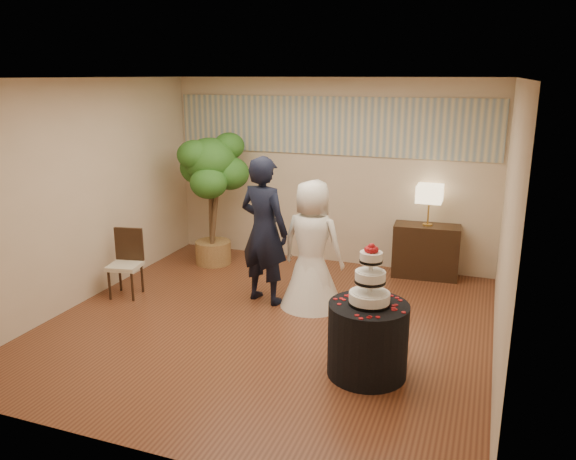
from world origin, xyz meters
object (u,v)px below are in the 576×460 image
at_px(bride, 312,244).
at_px(cake_table, 368,340).
at_px(console, 426,251).
at_px(wedding_cake, 370,274).
at_px(groom, 264,231).
at_px(ficus_tree, 211,199).
at_px(table_lamp, 429,205).
at_px(side_chair, 125,264).

xyz_separation_m(bride, cake_table, (1.03, -1.43, -0.44)).
bearing_deg(console, wedding_cake, -97.64).
bearing_deg(groom, console, -123.37).
bearing_deg(cake_table, groom, 140.19).
distance_m(bride, ficus_tree, 2.22).
relative_size(table_lamp, side_chair, 0.65).
distance_m(groom, table_lamp, 2.46).
bearing_deg(ficus_tree, bride, -28.61).
height_order(table_lamp, side_chair, table_lamp).
xyz_separation_m(groom, wedding_cake, (1.64, -1.37, 0.09)).
height_order(cake_table, side_chair, side_chair).
bearing_deg(groom, bride, -159.95).
bearing_deg(cake_table, bride, 125.72).
bearing_deg(cake_table, table_lamp, 86.42).
bearing_deg(console, table_lamp, 175.94).
bearing_deg(wedding_cake, bride, 125.72).
distance_m(cake_table, side_chair, 3.54).
distance_m(groom, console, 2.52).
xyz_separation_m(bride, wedding_cake, (1.03, -1.43, 0.23)).
xyz_separation_m(cake_table, side_chair, (-3.42, 0.89, 0.08)).
distance_m(groom, bride, 0.64).
xyz_separation_m(ficus_tree, side_chair, (-0.46, -1.60, -0.58)).
relative_size(bride, table_lamp, 2.79).
bearing_deg(groom, side_chair, 29.89).
height_order(bride, wedding_cake, bride).
distance_m(groom, wedding_cake, 2.14).
height_order(groom, side_chair, groom).
height_order(bride, cake_table, bride).
xyz_separation_m(console, table_lamp, (-0.00, 0.00, 0.67)).
bearing_deg(cake_table, wedding_cake, 0.00).
bearing_deg(table_lamp, cake_table, -93.58).
xyz_separation_m(cake_table, wedding_cake, (0.00, 0.00, 0.67)).
xyz_separation_m(wedding_cake, table_lamp, (0.19, 3.01, 0.02)).
bearing_deg(cake_table, side_chair, 165.42).
relative_size(cake_table, wedding_cake, 1.28).
bearing_deg(ficus_tree, side_chair, -106.00).
bearing_deg(ficus_tree, table_lamp, 9.41).
height_order(console, ficus_tree, ficus_tree).
height_order(groom, ficus_tree, ficus_tree).
height_order(bride, side_chair, bride).
height_order(groom, table_lamp, groom).
distance_m(groom, ficus_tree, 1.73).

